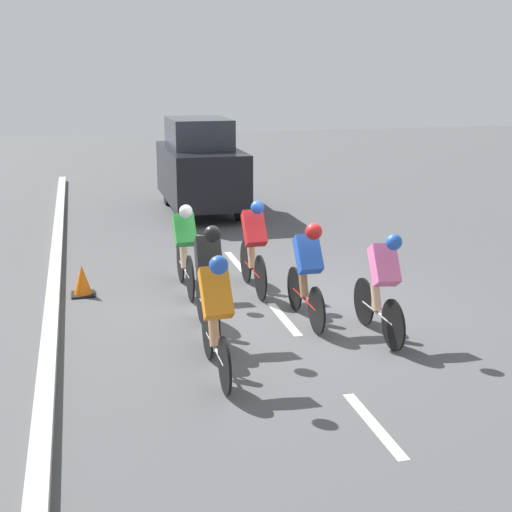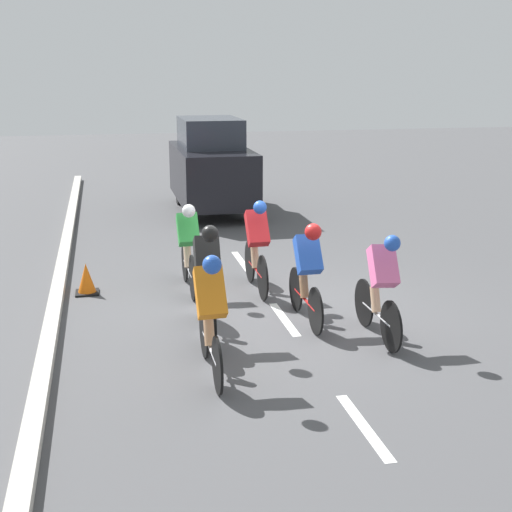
# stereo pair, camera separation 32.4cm
# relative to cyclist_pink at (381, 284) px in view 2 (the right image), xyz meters

# --- Properties ---
(ground_plane) EXTENTS (60.00, 60.00, 0.00)m
(ground_plane) POSITION_rel_cyclist_pink_xyz_m (1.02, -1.28, -0.76)
(ground_plane) COLOR #4C4C4F
(lane_stripe_near) EXTENTS (0.12, 1.40, 0.01)m
(lane_stripe_near) POSITION_rel_cyclist_pink_xyz_m (1.02, 2.18, -0.76)
(lane_stripe_near) COLOR white
(lane_stripe_near) RESTS_ON ground
(lane_stripe_mid) EXTENTS (0.12, 1.40, 0.01)m
(lane_stripe_mid) POSITION_rel_cyclist_pink_xyz_m (1.02, -1.02, -0.76)
(lane_stripe_mid) COLOR white
(lane_stripe_mid) RESTS_ON ground
(lane_stripe_far) EXTENTS (0.12, 1.40, 0.01)m
(lane_stripe_far) POSITION_rel_cyclist_pink_xyz_m (1.02, -4.22, -0.76)
(lane_stripe_far) COLOR white
(lane_stripe_far) RESTS_ON ground
(curb) EXTENTS (0.20, 27.88, 0.14)m
(curb) POSITION_rel_cyclist_pink_xyz_m (4.22, -1.02, -0.69)
(curb) COLOR #B7B2A8
(curb) RESTS_ON ground
(cyclist_pink) EXTENTS (0.35, 1.62, 1.46)m
(cyclist_pink) POSITION_rel_cyclist_pink_xyz_m (0.00, 0.00, 0.00)
(cyclist_pink) COLOR black
(cyclist_pink) RESTS_ON ground
(cyclist_orange) EXTENTS (0.33, 1.68, 1.51)m
(cyclist_orange) POSITION_rel_cyclist_pink_xyz_m (2.32, 0.68, 0.03)
(cyclist_orange) COLOR black
(cyclist_orange) RESTS_ON ground
(cyclist_black) EXTENTS (0.35, 1.67, 1.56)m
(cyclist_black) POSITION_rel_cyclist_pink_xyz_m (2.17, -0.60, 0.05)
(cyclist_black) COLOR black
(cyclist_black) RESTS_ON ground
(cyclist_red) EXTENTS (0.33, 1.68, 1.51)m
(cyclist_red) POSITION_rel_cyclist_pink_xyz_m (1.13, -2.36, 0.02)
(cyclist_red) COLOR black
(cyclist_red) RESTS_ON ground
(cyclist_green) EXTENTS (0.33, 1.75, 1.46)m
(cyclist_green) POSITION_rel_cyclist_pink_xyz_m (2.17, -2.61, -0.01)
(cyclist_green) COLOR black
(cyclist_green) RESTS_ON ground
(cyclist_blue) EXTENTS (0.32, 1.65, 1.47)m
(cyclist_blue) POSITION_rel_cyclist_pink_xyz_m (0.76, -0.79, 0.02)
(cyclist_blue) COLOR black
(cyclist_blue) RESTS_ON ground
(support_car) EXTENTS (1.70, 3.84, 2.28)m
(support_car) POSITION_rel_cyclist_pink_xyz_m (0.83, -9.00, 0.37)
(support_car) COLOR black
(support_car) RESTS_ON ground
(traffic_cone) EXTENTS (0.36, 0.36, 0.49)m
(traffic_cone) POSITION_rel_cyclist_pink_xyz_m (3.77, -2.83, -0.52)
(traffic_cone) COLOR black
(traffic_cone) RESTS_ON ground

